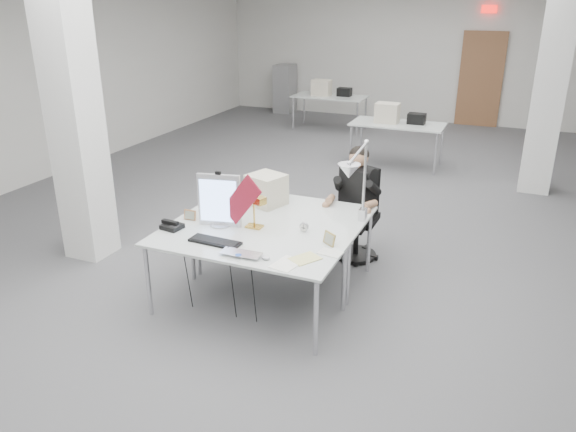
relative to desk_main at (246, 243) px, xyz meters
name	(u,v)px	position (x,y,z in m)	size (l,w,h in m)	color
room_shell	(340,94)	(0.04, 2.63, 0.95)	(10.04, 14.04, 3.24)	#4F4F51
desk_main	(246,243)	(0.00, 0.00, 0.00)	(1.80, 0.90, 0.03)	silver
desk_second	(284,210)	(0.00, 0.90, 0.00)	(1.80, 0.90, 0.03)	silver
bg_desk_a	(398,124)	(0.20, 5.50, 0.00)	(1.60, 0.80, 0.03)	silver
bg_desk_b	(330,96)	(-1.80, 7.70, 0.00)	(1.60, 0.80, 0.03)	silver
filing_cabinet	(285,89)	(-3.50, 9.15, -0.14)	(0.45, 0.55, 1.20)	gray
office_chair	(357,216)	(0.61, 1.59, -0.23)	(0.51, 0.51, 1.03)	black
seated_person	(357,185)	(0.61, 1.54, 0.16)	(0.51, 0.64, 0.96)	black
monitor	(219,200)	(-0.40, 0.25, 0.27)	(0.42, 0.04, 0.52)	silver
pennant	(242,200)	(-0.14, 0.21, 0.33)	(0.52, 0.01, 0.22)	maroon
keyboard	(215,242)	(-0.24, -0.14, 0.02)	(0.49, 0.16, 0.02)	black
laptop	(238,257)	(0.10, -0.34, 0.03)	(0.37, 0.24, 0.03)	silver
mouse	(265,258)	(0.33, -0.27, 0.03)	(0.08, 0.05, 0.03)	#ACADB1
bankers_lamp	(254,213)	(-0.07, 0.33, 0.16)	(0.27, 0.11, 0.30)	gold
desk_phone	(172,227)	(-0.79, -0.01, 0.04)	(0.18, 0.17, 0.05)	black
picture_frame_left	(190,215)	(-0.75, 0.26, 0.06)	(0.13, 0.01, 0.10)	#B57A4E
picture_frame_right	(329,239)	(0.73, 0.23, 0.07)	(0.15, 0.01, 0.12)	#AD934A
desk_clock	(304,227)	(0.41, 0.42, 0.06)	(0.09, 0.09, 0.03)	#ABABB0
paper_stack_a	(287,264)	(0.53, -0.28, 0.02)	(0.19, 0.28, 0.01)	white
paper_stack_b	(305,259)	(0.64, -0.13, 0.02)	(0.18, 0.25, 0.01)	#DFDB85
paper_stack_c	(330,253)	(0.80, 0.06, 0.02)	(0.20, 0.14, 0.01)	silver
beige_monitor	(267,190)	(-0.23, 0.96, 0.18)	(0.35, 0.33, 0.33)	beige
architect_lamp	(357,184)	(0.85, 0.67, 0.47)	(0.24, 0.71, 0.91)	silver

